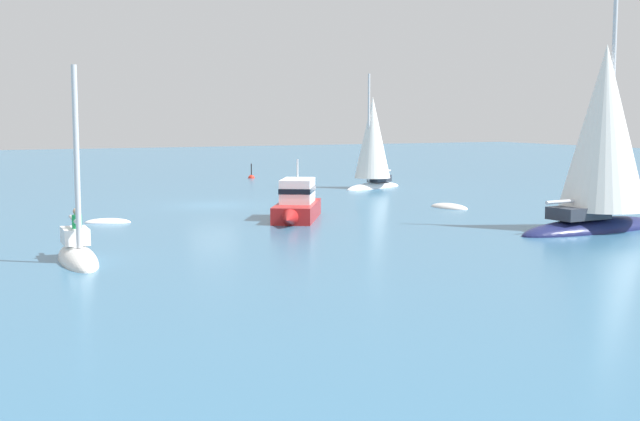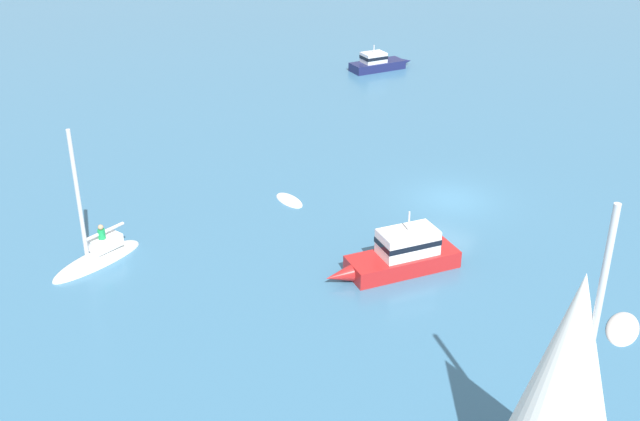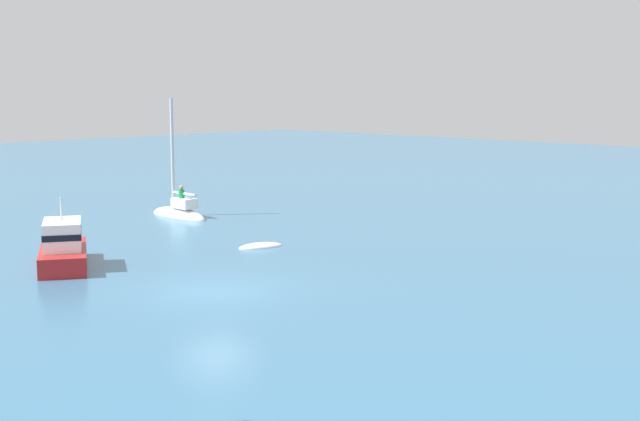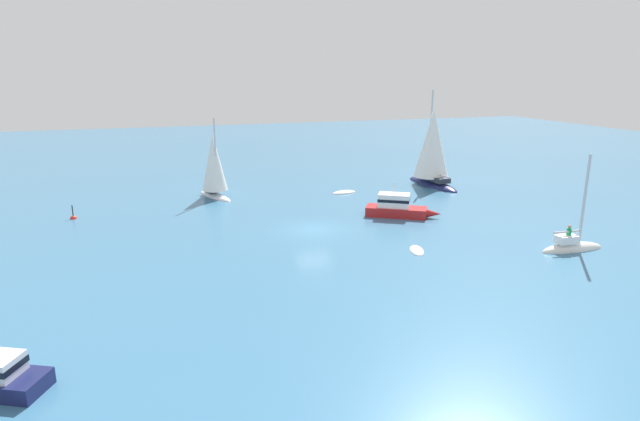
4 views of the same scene
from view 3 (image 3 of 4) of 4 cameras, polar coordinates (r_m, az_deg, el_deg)
ground_plane at (r=29.97m, az=-6.84°, el=-5.27°), size 160.00×160.00×0.00m
powerboat at (r=35.11m, az=-16.54°, el=-2.33°), size 4.15×5.74×2.73m
sloop at (r=47.14m, az=-9.25°, el=-0.16°), size 1.37×4.58×6.83m
dinghy_1 at (r=37.86m, az=-3.92°, el=-2.41°), size 2.21×1.53×0.39m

